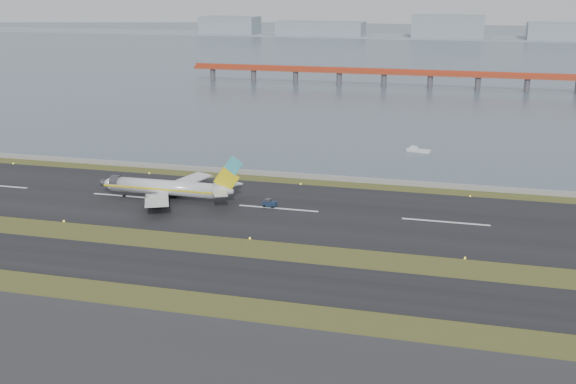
# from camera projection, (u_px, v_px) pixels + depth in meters

# --- Properties ---
(ground) EXTENTS (1000.00, 1000.00, 0.00)m
(ground) POSITION_uv_depth(u_px,v_px,m) (239.00, 251.00, 147.87)
(ground) COLOR #3C4B1A
(ground) RESTS_ON ground
(taxiway_strip) EXTENTS (1000.00, 18.00, 0.10)m
(taxiway_strip) POSITION_uv_depth(u_px,v_px,m) (218.00, 273.00, 136.73)
(taxiway_strip) COLOR black
(taxiway_strip) RESTS_ON ground
(runway_strip) EXTENTS (1000.00, 45.00, 0.10)m
(runway_strip) POSITION_uv_depth(u_px,v_px,m) (278.00, 209.00, 175.69)
(runway_strip) COLOR black
(runway_strip) RESTS_ON ground
(seawall) EXTENTS (1000.00, 2.50, 1.00)m
(seawall) POSITION_uv_depth(u_px,v_px,m) (307.00, 176.00, 203.39)
(seawall) COLOR gray
(seawall) RESTS_ON ground
(bay_water) EXTENTS (1400.00, 800.00, 1.30)m
(bay_water) POSITION_uv_depth(u_px,v_px,m) (424.00, 52.00, 574.58)
(bay_water) COLOR #475966
(bay_water) RESTS_ON ground
(red_pier) EXTENTS (260.00, 5.00, 10.20)m
(red_pier) POSITION_uv_depth(u_px,v_px,m) (430.00, 75.00, 372.78)
(red_pier) COLOR #A8381C
(red_pier) RESTS_ON ground
(far_shoreline) EXTENTS (1400.00, 80.00, 60.50)m
(far_shoreline) POSITION_uv_depth(u_px,v_px,m) (452.00, 32.00, 717.92)
(far_shoreline) COLOR gray
(far_shoreline) RESTS_ON ground
(airliner) EXTENTS (38.52, 32.89, 12.80)m
(airliner) POSITION_uv_depth(u_px,v_px,m) (169.00, 188.00, 180.95)
(airliner) COLOR silver
(airliner) RESTS_ON ground
(pushback_tug) EXTENTS (3.43, 2.27, 2.07)m
(pushback_tug) POSITION_uv_depth(u_px,v_px,m) (270.00, 203.00, 176.73)
(pushback_tug) COLOR #16243E
(pushback_tug) RESTS_ON ground
(workboat_near) EXTENTS (7.99, 4.28, 1.85)m
(workboat_near) POSITION_uv_depth(u_px,v_px,m) (418.00, 150.00, 234.51)
(workboat_near) COLOR silver
(workboat_near) RESTS_ON ground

